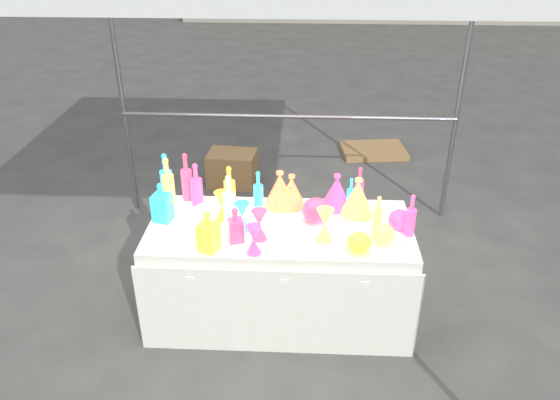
{
  "coord_description": "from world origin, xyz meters",
  "views": [
    {
      "loc": [
        0.15,
        -3.18,
        2.69
      ],
      "look_at": [
        0.0,
        0.0,
        0.95
      ],
      "focal_mm": 35.0,
      "sensor_mm": 36.0,
      "label": 1
    }
  ],
  "objects_px": {
    "display_table": "(280,271)",
    "cardboard_box_closed": "(232,168)",
    "bottle_0": "(166,179)",
    "lampshade_0": "(280,189)",
    "globe_0": "(359,244)",
    "hourglass_0": "(259,225)",
    "decanter_0": "(208,231)"
  },
  "relations": [
    {
      "from": "display_table",
      "to": "hourglass_0",
      "type": "height_order",
      "value": "hourglass_0"
    },
    {
      "from": "display_table",
      "to": "cardboard_box_closed",
      "type": "relative_size",
      "value": 3.69
    },
    {
      "from": "display_table",
      "to": "decanter_0",
      "type": "relative_size",
      "value": 6.67
    },
    {
      "from": "decanter_0",
      "to": "hourglass_0",
      "type": "distance_m",
      "value": 0.34
    },
    {
      "from": "display_table",
      "to": "lampshade_0",
      "type": "bearing_deg",
      "value": 92.77
    },
    {
      "from": "display_table",
      "to": "bottle_0",
      "type": "bearing_deg",
      "value": 157.08
    },
    {
      "from": "cardboard_box_closed",
      "to": "lampshade_0",
      "type": "xyz_separation_m",
      "value": [
        0.6,
        -1.8,
        0.71
      ]
    },
    {
      "from": "cardboard_box_closed",
      "to": "lampshade_0",
      "type": "relative_size",
      "value": 1.82
    },
    {
      "from": "display_table",
      "to": "cardboard_box_closed",
      "type": "bearing_deg",
      "value": 106.33
    },
    {
      "from": "decanter_0",
      "to": "display_table",
      "type": "bearing_deg",
      "value": 54.26
    },
    {
      "from": "lampshade_0",
      "to": "bottle_0",
      "type": "bearing_deg",
      "value": 157.1
    },
    {
      "from": "display_table",
      "to": "hourglass_0",
      "type": "bearing_deg",
      "value": -128.88
    },
    {
      "from": "lampshade_0",
      "to": "globe_0",
      "type": "bearing_deg",
      "value": -65.76
    },
    {
      "from": "display_table",
      "to": "hourglass_0",
      "type": "distance_m",
      "value": 0.52
    },
    {
      "from": "display_table",
      "to": "globe_0",
      "type": "relative_size",
      "value": 12.08
    },
    {
      "from": "bottle_0",
      "to": "globe_0",
      "type": "bearing_deg",
      "value": -25.37
    },
    {
      "from": "decanter_0",
      "to": "hourglass_0",
      "type": "height_order",
      "value": "decanter_0"
    },
    {
      "from": "cardboard_box_closed",
      "to": "globe_0",
      "type": "distance_m",
      "value": 2.71
    },
    {
      "from": "bottle_0",
      "to": "decanter_0",
      "type": "height_order",
      "value": "bottle_0"
    },
    {
      "from": "decanter_0",
      "to": "globe_0",
      "type": "bearing_deg",
      "value": 20.38
    },
    {
      "from": "globe_0",
      "to": "cardboard_box_closed",
      "type": "bearing_deg",
      "value": 115.28
    },
    {
      "from": "bottle_0",
      "to": "decanter_0",
      "type": "bearing_deg",
      "value": -57.85
    },
    {
      "from": "bottle_0",
      "to": "globe_0",
      "type": "xyz_separation_m",
      "value": [
        1.36,
        -0.65,
        -0.1
      ]
    },
    {
      "from": "bottle_0",
      "to": "lampshade_0",
      "type": "distance_m",
      "value": 0.84
    },
    {
      "from": "display_table",
      "to": "cardboard_box_closed",
      "type": "distance_m",
      "value": 2.19
    },
    {
      "from": "cardboard_box_closed",
      "to": "bottle_0",
      "type": "xyz_separation_m",
      "value": [
        -0.24,
        -1.73,
        0.73
      ]
    },
    {
      "from": "display_table",
      "to": "bottle_0",
      "type": "height_order",
      "value": "bottle_0"
    },
    {
      "from": "display_table",
      "to": "bottle_0",
      "type": "distance_m",
      "value": 1.07
    },
    {
      "from": "decanter_0",
      "to": "cardboard_box_closed",
      "type": "bearing_deg",
      "value": 113.65
    },
    {
      "from": "hourglass_0",
      "to": "lampshade_0",
      "type": "relative_size",
      "value": 0.76
    },
    {
      "from": "decanter_0",
      "to": "globe_0",
      "type": "xyz_separation_m",
      "value": [
        0.94,
        0.02,
        -0.08
      ]
    },
    {
      "from": "bottle_0",
      "to": "hourglass_0",
      "type": "distance_m",
      "value": 0.89
    }
  ]
}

